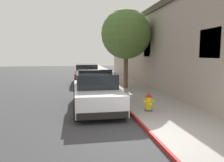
# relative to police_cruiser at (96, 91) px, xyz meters

# --- Properties ---
(ground_plane) EXTENTS (30.09, 60.00, 0.20)m
(ground_plane) POSITION_rel_police_cruiser_xyz_m (-3.33, 5.88, -0.84)
(ground_plane) COLOR #353538
(sidewalk_pavement) EXTENTS (2.83, 60.00, 0.13)m
(sidewalk_pavement) POSITION_rel_police_cruiser_xyz_m (2.67, 5.88, -0.68)
(sidewalk_pavement) COLOR gray
(sidewalk_pavement) RESTS_ON ground
(curb_painted_edge) EXTENTS (0.08, 60.00, 0.13)m
(curb_painted_edge) POSITION_rel_police_cruiser_xyz_m (1.22, 5.88, -0.68)
(curb_painted_edge) COLOR maroon
(curb_painted_edge) RESTS_ON ground
(storefront_building) EXTENTS (6.46, 25.75, 5.40)m
(storefront_building) POSITION_rel_police_cruiser_xyz_m (7.20, 5.19, 1.96)
(storefront_building) COLOR gray
(storefront_building) RESTS_ON ground
(police_cruiser) EXTENTS (1.94, 4.84, 1.68)m
(police_cruiser) POSITION_rel_police_cruiser_xyz_m (0.00, 0.00, 0.00)
(police_cruiser) COLOR white
(police_cruiser) RESTS_ON ground
(parked_car_silver_ahead) EXTENTS (1.94, 4.84, 1.56)m
(parked_car_silver_ahead) POSITION_rel_police_cruiser_xyz_m (0.04, 8.28, -0.00)
(parked_car_silver_ahead) COLOR maroon
(parked_car_silver_ahead) RESTS_ON ground
(fire_hydrant) EXTENTS (0.44, 0.40, 0.76)m
(fire_hydrant) POSITION_rel_police_cruiser_xyz_m (1.96, -1.39, -0.26)
(fire_hydrant) COLOR #4C4C51
(fire_hydrant) RESTS_ON sidewalk_pavement
(street_tree) EXTENTS (3.24, 3.24, 5.16)m
(street_tree) POSITION_rel_police_cruiser_xyz_m (2.44, 4.60, 2.91)
(street_tree) COLOR brown
(street_tree) RESTS_ON sidewalk_pavement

